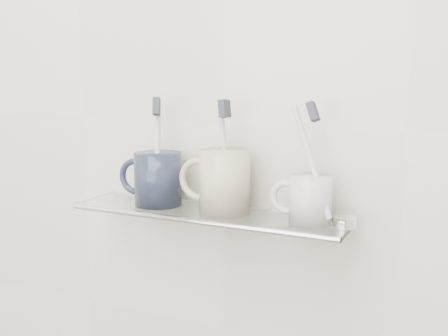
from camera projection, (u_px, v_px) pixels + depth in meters
The scene contains 18 objects.
wall_back at pixel (223, 123), 1.02m from camera, with size 2.50×2.50×0.00m, color beige.
shelf_glass at pixel (208, 213), 0.99m from camera, with size 0.50×0.12×0.01m, color silver.
shelf_rail at pixel (193, 221), 0.94m from camera, with size 0.01×0.01×0.50m, color silver.
bracket_left at pixel (125, 202), 1.12m from camera, with size 0.02×0.02×0.03m, color silver.
bracket_right at pixel (332, 227), 0.94m from camera, with size 0.02×0.02×0.03m, color silver.
mug_left at pixel (158, 179), 1.03m from camera, with size 0.09×0.09×0.10m, color black.
mug_left_handle at pixel (136, 177), 1.05m from camera, with size 0.07×0.07×0.01m, color black.
toothbrush_left at pixel (157, 151), 1.02m from camera, with size 0.01×0.01×0.19m, color silver.
bristles_left at pixel (156, 106), 1.01m from camera, with size 0.01×0.02×0.03m, color #2E3139.
mug_center at pixel (225, 182), 0.97m from camera, with size 0.09×0.09×0.11m, color beige.
mug_center_handle at pixel (199, 179), 0.99m from camera, with size 0.08×0.08×0.01m, color beige.
toothbrush_center at pixel (225, 155), 0.96m from camera, with size 0.01×0.01×0.19m, color #B2B5C0.
bristles_center at pixel (225, 109), 0.95m from camera, with size 0.01×0.02×0.03m, color #2E3139.
mug_right at pixel (310, 199), 0.91m from camera, with size 0.07×0.07×0.08m, color silver.
mug_right_handle at pixel (287, 197), 0.93m from camera, with size 0.06×0.06×0.01m, color silver.
toothbrush_right at pixel (312, 162), 0.90m from camera, with size 0.01×0.01×0.19m, color silver.
bristles_right at pixel (313, 112), 0.88m from camera, with size 0.01×0.02×0.03m, color #2E3139.
chrome_cap at pixel (345, 222), 0.89m from camera, with size 0.04×0.04×0.02m, color silver.
Camera 1 is at (0.44, 0.18, 1.35)m, focal length 45.00 mm.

